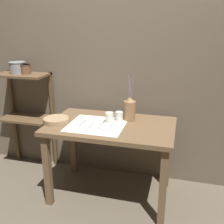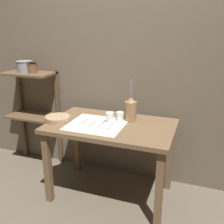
% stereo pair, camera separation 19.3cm
% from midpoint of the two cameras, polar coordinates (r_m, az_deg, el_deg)
% --- Properties ---
extents(ground_plane, '(12.00, 12.00, 0.00)m').
position_cam_midpoint_polar(ground_plane, '(2.80, 1.86, -17.34)').
color(ground_plane, brown).
extents(stone_wall_back, '(7.00, 0.06, 2.40)m').
position_cam_midpoint_polar(stone_wall_back, '(2.76, 5.21, 9.27)').
color(stone_wall_back, brown).
rests_on(stone_wall_back, ground_plane).
extents(wooden_table, '(1.17, 0.72, 0.76)m').
position_cam_midpoint_polar(wooden_table, '(2.48, 2.02, -5.04)').
color(wooden_table, brown).
rests_on(wooden_table, ground_plane).
extents(wooden_shelf_unit, '(0.57, 0.31, 1.14)m').
position_cam_midpoint_polar(wooden_shelf_unit, '(3.14, -15.12, 2.28)').
color(wooden_shelf_unit, brown).
rests_on(wooden_shelf_unit, ground_plane).
extents(linen_cloth, '(0.51, 0.46, 0.00)m').
position_cam_midpoint_polar(linen_cloth, '(2.42, -1.14, -2.76)').
color(linen_cloth, silver).
rests_on(linen_cloth, wooden_table).
extents(pitcher_with_flowers, '(0.11, 0.11, 0.45)m').
position_cam_midpoint_polar(pitcher_with_flowers, '(2.50, 6.28, 0.47)').
color(pitcher_with_flowers, olive).
rests_on(pitcher_with_flowers, wooden_table).
extents(wooden_bowl, '(0.24, 0.24, 0.05)m').
position_cam_midpoint_polar(wooden_bowl, '(2.54, -9.62, -1.46)').
color(wooden_bowl, '#9E7F5B').
rests_on(wooden_bowl, wooden_table).
extents(glass_tumbler_near, '(0.08, 0.08, 0.09)m').
position_cam_midpoint_polar(glass_tumbler_near, '(2.47, 1.75, -1.15)').
color(glass_tumbler_near, silver).
rests_on(glass_tumbler_near, wooden_table).
extents(glass_tumbler_far, '(0.07, 0.07, 0.09)m').
position_cam_midpoint_polar(glass_tumbler_far, '(2.50, 3.96, -1.01)').
color(glass_tumbler_far, silver).
rests_on(glass_tumbler_far, wooden_table).
extents(knife_center, '(0.03, 0.17, 0.00)m').
position_cam_midpoint_polar(knife_center, '(2.48, -4.06, -2.23)').
color(knife_center, gray).
rests_on(knife_center, wooden_table).
extents(fork_inner, '(0.02, 0.17, 0.00)m').
position_cam_midpoint_polar(fork_inner, '(2.43, -2.11, -2.61)').
color(fork_inner, gray).
rests_on(fork_inner, wooden_table).
extents(spoon_inner, '(0.02, 0.19, 0.02)m').
position_cam_midpoint_polar(spoon_inner, '(2.44, 0.29, -2.41)').
color(spoon_inner, gray).
rests_on(spoon_inner, wooden_table).
extents(fork_outer, '(0.02, 0.17, 0.00)m').
position_cam_midpoint_polar(fork_outer, '(2.37, 2.00, -3.17)').
color(fork_outer, gray).
rests_on(fork_outer, wooden_table).
extents(metal_pot_large, '(0.17, 0.17, 0.13)m').
position_cam_midpoint_polar(metal_pot_large, '(3.06, -16.77, 9.51)').
color(metal_pot_large, gray).
rests_on(metal_pot_large, wooden_shelf_unit).
extents(metal_pot_small, '(0.12, 0.12, 0.10)m').
position_cam_midpoint_polar(metal_pot_small, '(3.00, -15.21, 9.28)').
color(metal_pot_small, brown).
rests_on(metal_pot_small, wooden_shelf_unit).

